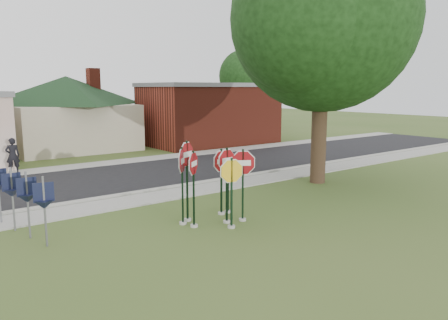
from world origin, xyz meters
TOP-DOWN VIEW (x-y plane):
  - ground at (0.00, 0.00)m, footprint 120.00×120.00m
  - sidewalk_near at (0.00, 5.50)m, footprint 60.00×1.60m
  - road at (0.00, 10.00)m, footprint 60.00×7.00m
  - sidewalk_far at (0.00, 14.30)m, footprint 60.00×1.60m
  - curb at (0.00, 6.50)m, footprint 60.00×0.20m
  - stop_sign_center at (0.31, 1.15)m, footprint 0.98×0.24m
  - stop_sign_yellow at (0.11, 0.65)m, footprint 1.00×0.32m
  - stop_sign_left at (-0.78, 1.44)m, footprint 0.81×0.62m
  - stop_sign_right at (0.87, 1.02)m, footprint 0.97×0.60m
  - stop_sign_back_right at (0.76, 2.04)m, footprint 1.02×0.24m
  - stop_sign_back_left at (-0.59, 2.11)m, footprint 1.00×0.53m
  - stop_sign_far_right at (1.07, 2.07)m, footprint 0.35×1.11m
  - stop_sign_far_left at (-0.91, 1.89)m, footprint 0.78×0.79m
  - route_sign_row at (-5.40, 4.50)m, footprint 1.43×4.63m
  - building_house at (2.00, 22.00)m, footprint 11.60×11.60m
  - building_brick at (12.00, 18.50)m, footprint 10.20×6.20m
  - oak_tree at (7.50, 3.50)m, footprint 11.89×11.29m
  - bg_tree_right at (22.00, 26.00)m, footprint 5.60×5.60m
  - pedestrian at (-3.38, 14.19)m, footprint 0.71×0.51m

SIDE VIEW (x-z plane):
  - ground at x=0.00m, z-range 0.00..0.00m
  - road at x=0.00m, z-range 0.00..0.04m
  - sidewalk_near at x=0.00m, z-range 0.00..0.06m
  - sidewalk_far at x=0.00m, z-range 0.00..0.06m
  - curb at x=0.00m, z-range 0.00..0.14m
  - pedestrian at x=-3.38m, z-range 0.06..1.89m
  - route_sign_row at x=-5.40m, z-range 0.22..2.22m
  - stop_sign_far_right at x=1.07m, z-range 0.23..2.47m
  - stop_sign_yellow at x=0.11m, z-range 0.25..2.60m
  - stop_sign_back_right at x=0.76m, z-range 0.27..2.69m
  - stop_sign_right at x=0.87m, z-range 0.31..2.83m
  - stop_sign_left at x=-0.78m, z-range 0.29..2.85m
  - stop_sign_center at x=0.31m, z-range 0.29..2.88m
  - stop_sign_far_left at x=-0.91m, z-range 0.33..2.97m
  - stop_sign_back_left at x=-0.59m, z-range 0.37..3.18m
  - building_brick at x=12.00m, z-range 0.03..4.78m
  - building_house at x=2.00m, z-range 0.55..6.75m
  - bg_tree_right at x=22.00m, z-range 1.38..9.78m
  - oak_tree at x=7.50m, z-range 1.63..13.20m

